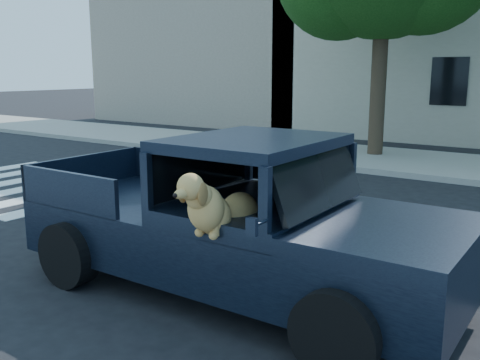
% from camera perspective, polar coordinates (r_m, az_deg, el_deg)
% --- Properties ---
extents(ground, '(120.00, 120.00, 0.00)m').
position_cam_1_polar(ground, '(6.28, 16.84, -13.08)').
color(ground, black).
rests_on(ground, ground).
extents(crosswalk, '(5.50, 4.00, 0.01)m').
position_cam_1_polar(crosswalk, '(13.21, -22.04, -0.42)').
color(crosswalk, silver).
rests_on(crosswalk, ground).
extents(building_left, '(12.00, 6.00, 8.00)m').
position_cam_1_polar(building_left, '(27.62, -2.33, 14.60)').
color(building_left, tan).
rests_on(building_left, ground).
extents(pickup_truck, '(5.20, 2.66, 1.85)m').
position_cam_1_polar(pickup_truck, '(6.29, -1.28, -6.37)').
color(pickup_truck, black).
rests_on(pickup_truck, ground).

